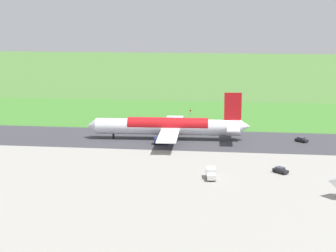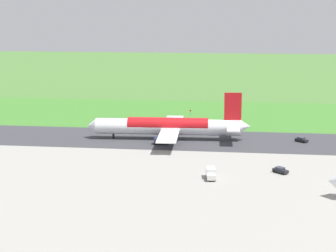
# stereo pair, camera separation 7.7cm
# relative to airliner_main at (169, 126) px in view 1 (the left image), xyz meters

# --- Properties ---
(ground_plane) EXTENTS (800.00, 800.00, 0.00)m
(ground_plane) POSITION_rel_airliner_main_xyz_m (-8.14, 0.02, -4.35)
(ground_plane) COLOR #477233
(runway_asphalt) EXTENTS (600.00, 31.02, 0.06)m
(runway_asphalt) POSITION_rel_airliner_main_xyz_m (-8.14, 0.02, -4.32)
(runway_asphalt) COLOR #38383D
(runway_asphalt) RESTS_ON ground
(apron_concrete) EXTENTS (440.00, 110.00, 0.05)m
(apron_concrete) POSITION_rel_airliner_main_xyz_m (-8.14, 65.07, -4.33)
(apron_concrete) COLOR gray
(apron_concrete) RESTS_ON ground
(grass_verge_foreground) EXTENTS (600.00, 80.00, 0.04)m
(grass_verge_foreground) POSITION_rel_airliner_main_xyz_m (-8.14, -42.98, -4.33)
(grass_verge_foreground) COLOR #3C782B
(grass_verge_foreground) RESTS_ON ground
(airliner_main) EXTENTS (54.12, 44.25, 15.88)m
(airliner_main) POSITION_rel_airliner_main_xyz_m (0.00, 0.00, 0.00)
(airliner_main) COLOR white
(airliner_main) RESTS_ON ground
(service_car_followme) EXTENTS (4.26, 4.23, 1.62)m
(service_car_followme) POSITION_rel_airliner_main_xyz_m (-33.94, 36.43, -3.51)
(service_car_followme) COLOR black
(service_car_followme) RESTS_ON ground
(service_truck_fuel) EXTENTS (2.87, 6.01, 2.65)m
(service_truck_fuel) POSITION_rel_airliner_main_xyz_m (-16.15, 43.76, -2.95)
(service_truck_fuel) COLOR silver
(service_truck_fuel) RESTS_ON ground
(service_car_ops) EXTENTS (4.30, 4.18, 1.62)m
(service_car_ops) POSITION_rel_airliner_main_xyz_m (-43.01, -1.39, -3.51)
(service_car_ops) COLOR black
(service_car_ops) RESTS_ON ground
(no_stopping_sign) EXTENTS (0.60, 0.10, 2.47)m
(no_stopping_sign) POSITION_rel_airliner_main_xyz_m (-3.10, -44.30, -2.88)
(no_stopping_sign) COLOR slate
(no_stopping_sign) RESTS_ON ground
(traffic_cone_orange) EXTENTS (0.40, 0.40, 0.55)m
(traffic_cone_orange) POSITION_rel_airliner_main_xyz_m (1.56, -45.04, -4.08)
(traffic_cone_orange) COLOR orange
(traffic_cone_orange) RESTS_ON ground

